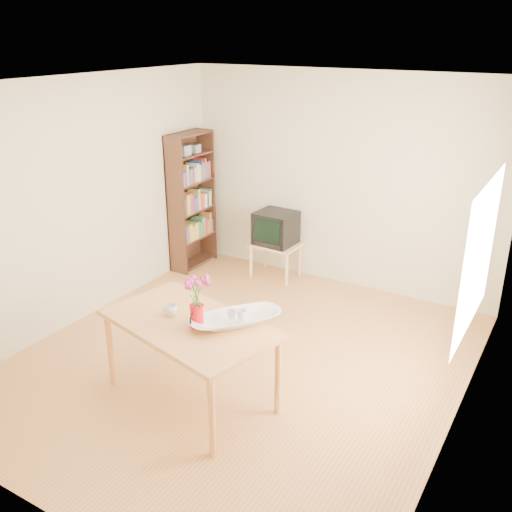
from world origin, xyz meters
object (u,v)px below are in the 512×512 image
Objects in this scene: mug at (171,310)px; bowl at (235,298)px; table at (189,330)px; television at (276,227)px; pitcher at (197,317)px.

mug is 0.23× the size of bowl.
table is 0.50m from bowl.
bowl is at bearing -65.76° from television.
television is at bearing 97.32° from pitcher.
mug reaches higher than table.
pitcher is 0.42× the size of television.
pitcher reaches higher than television.
pitcher is (0.11, -0.02, 0.17)m from table.
bowl is at bearing -155.33° from mug.
television is (-1.00, 2.53, -0.31)m from bowl.
bowl reaches higher than table.
bowl is (0.24, 0.20, 0.15)m from pitcher.
bowl is 1.00× the size of television.
pitcher reaches higher than table.
television is (-0.45, 2.68, -0.12)m from mug.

